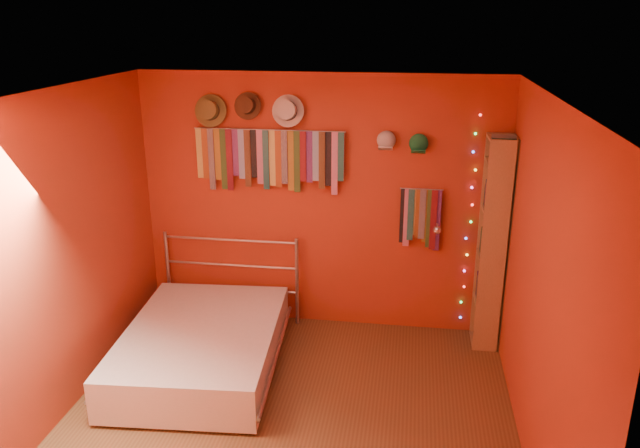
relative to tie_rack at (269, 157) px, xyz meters
The scene contains 16 objects.
ground 2.45m from the tie_rack, 73.98° to the right, with size 3.50×3.50×0.00m, color brown.
back_wall 0.67m from the tie_rack, ahead, with size 3.50×0.02×2.50m, color maroon.
right_wall 2.84m from the tie_rack, 37.02° to the right, with size 0.02×3.50×2.50m, color maroon.
left_wall 2.16m from the tie_rack, 126.94° to the right, with size 0.02×3.50×2.50m, color maroon.
ceiling 1.92m from the tie_rack, 73.98° to the right, with size 3.50×3.50×0.02m, color white.
tie_rack is the anchor object (origin of this frame).
small_tie_rack 1.54m from the tie_rack, ahead, with size 0.40×0.03×0.60m.
fedora_olive 0.70m from the tie_rack, behind, with size 0.31×0.17×0.30m.
fedora_brown 0.52m from the tie_rack, behind, with size 0.25×0.14×0.25m.
fedora_white 0.48m from the tie_rack, ahead, with size 0.30×0.16×0.29m.
cap_white 1.11m from the tie_rack, ahead, with size 0.18×0.22×0.18m.
cap_green 1.40m from the tie_rack, ahead, with size 0.18×0.22×0.18m.
fairy_lights 1.98m from the tie_rack, ahead, with size 0.06×0.02×2.02m.
reading_lamp 1.71m from the tie_rack, ahead, with size 0.07×0.32×0.09m.
bookshelf 2.26m from the tie_rack, ahead, with size 0.25×0.34×2.00m.
bed 1.85m from the tie_rack, 112.54° to the right, with size 1.51×1.94×0.92m.
Camera 1 is at (0.86, -3.96, 3.01)m, focal length 35.00 mm.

